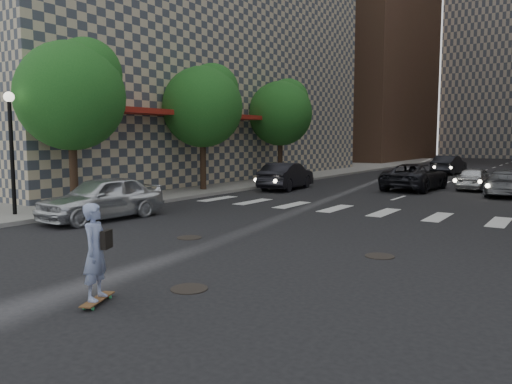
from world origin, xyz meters
TOP-DOWN VIEW (x-y plane):
  - ground at (0.00, 0.00)m, footprint 160.00×160.00m
  - sidewalk_left at (-14.50, 20.00)m, footprint 13.00×80.00m
  - building_left at (-18.49, 18.48)m, footprint 16.40×33.00m
  - tower_left at (-20.00, 55.00)m, footprint 18.00×24.00m
  - lamppost at (-9.50, 0.50)m, footprint 0.36×0.36m
  - tree_a at (-9.45, 3.14)m, footprint 4.20×4.20m
  - tree_b at (-9.45, 11.14)m, footprint 4.20×4.20m
  - tree_c at (-9.45, 19.14)m, footprint 4.20×4.20m
  - manhole_a at (1.20, -2.50)m, footprint 0.70×0.70m
  - manhole_b at (-2.00, 1.20)m, footprint 0.70×0.70m
  - manhole_c at (3.30, 2.00)m, footprint 0.70×0.70m
  - skateboarder at (0.45, -4.00)m, footprint 0.60×0.89m
  - silver_sedan at (-6.66, 2.00)m, footprint 2.14×4.62m
  - traffic_car_a at (-6.50, 14.60)m, footprint 2.10×4.68m
  - traffic_car_b at (4.23, 17.79)m, footprint 1.82×4.46m
  - traffic_car_c at (-0.42, 18.26)m, footprint 2.70×5.36m
  - traffic_car_d at (2.34, 20.00)m, footprint 1.62×3.78m
  - traffic_car_e at (-1.62, 32.00)m, footprint 1.91×4.58m

SIDE VIEW (x-z plane):
  - ground at x=0.00m, z-range 0.00..0.00m
  - manhole_a at x=1.20m, z-range 0.00..0.02m
  - manhole_b at x=-2.00m, z-range 0.00..0.02m
  - manhole_c at x=3.30m, z-range 0.00..0.02m
  - sidewalk_left at x=-14.50m, z-range 0.00..0.15m
  - traffic_car_d at x=2.34m, z-range 0.00..1.27m
  - traffic_car_b at x=4.23m, z-range 0.00..1.29m
  - traffic_car_c at x=-0.42m, z-range 0.00..1.46m
  - traffic_car_e at x=-1.62m, z-range 0.00..1.47m
  - traffic_car_a at x=-6.50m, z-range 0.00..1.49m
  - silver_sedan at x=-6.66m, z-range 0.00..1.53m
  - skateboarder at x=0.45m, z-range 0.04..1.78m
  - lamppost at x=-9.50m, z-range 0.79..5.07m
  - tree_a at x=-9.45m, z-range 1.35..7.95m
  - tree_b at x=-9.45m, z-range 1.35..7.95m
  - tree_c at x=-9.45m, z-range 1.35..7.95m
  - building_left at x=-18.49m, z-range -0.02..24.98m
  - tower_left at x=-20.00m, z-range 0.00..40.00m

